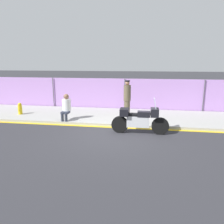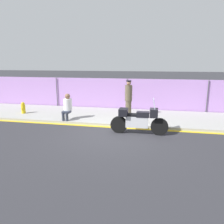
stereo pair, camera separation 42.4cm
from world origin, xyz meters
name	(u,v)px [view 1 (the left image)]	position (x,y,z in m)	size (l,w,h in m)	color
ground_plane	(113,135)	(0.00, 0.00, 0.00)	(120.00, 120.00, 0.00)	#2D2D33
sidewalk	(121,116)	(0.00, 2.92, 0.06)	(34.10, 3.53, 0.13)	#9E9E99
curb_paint_stripe	(116,127)	(0.00, 1.06, 0.00)	(34.10, 0.18, 0.01)	gold
storefront_fence	(125,95)	(0.00, 4.77, 0.98)	(32.39, 0.17, 1.96)	#AD7FC6
motorcycle	(139,119)	(1.06, 0.38, 0.61)	(2.40, 0.52, 1.52)	black
officer_standing	(127,98)	(0.32, 2.89, 1.10)	(0.38, 0.38, 1.88)	brown
person_seated_on_curb	(66,106)	(-2.58, 1.61, 0.83)	(0.42, 0.68, 1.29)	#2D3342
fire_hydrant	(20,109)	(-5.53, 2.31, 0.44)	(0.22, 0.28, 0.64)	gold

